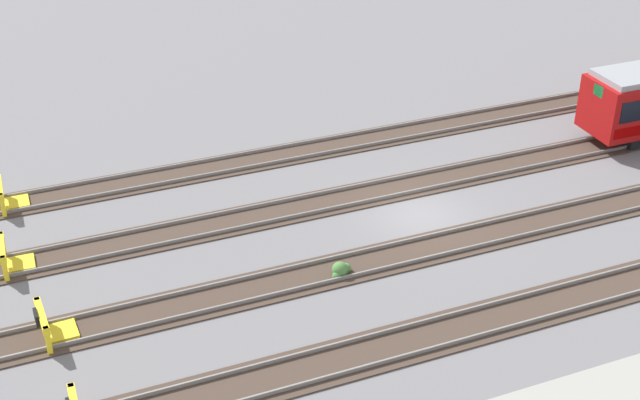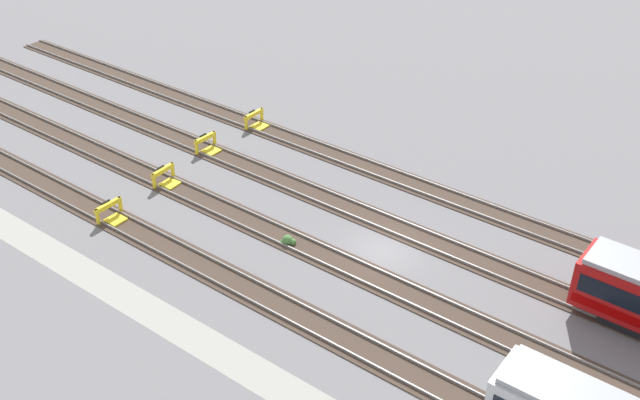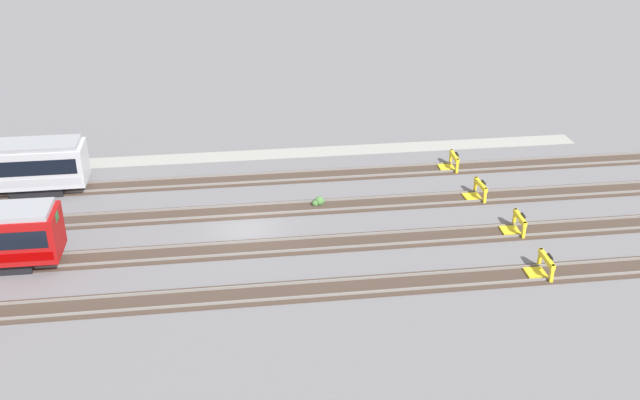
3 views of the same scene
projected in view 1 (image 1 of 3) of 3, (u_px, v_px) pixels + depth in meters
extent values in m
plane|color=slate|center=(420.00, 215.00, 38.66)|extent=(400.00, 400.00, 0.00)
cube|color=#9E9E93|center=(593.00, 392.00, 29.02)|extent=(54.00, 2.00, 0.01)
cube|color=#47382D|center=(516.00, 313.00, 32.62)|extent=(90.00, 2.23, 0.06)
cube|color=gray|center=(506.00, 300.00, 33.14)|extent=(90.00, 0.07, 0.15)
cube|color=gray|center=(528.00, 322.00, 32.00)|extent=(90.00, 0.07, 0.15)
cube|color=#47382D|center=(449.00, 244.00, 36.64)|extent=(90.00, 2.24, 0.06)
cube|color=gray|center=(441.00, 233.00, 37.16)|extent=(90.00, 0.07, 0.15)
cube|color=gray|center=(458.00, 251.00, 36.01)|extent=(90.00, 0.07, 0.15)
cube|color=#47382D|center=(395.00, 188.00, 40.66)|extent=(90.00, 2.24, 0.06)
cube|color=gray|center=(388.00, 179.00, 41.18)|extent=(90.00, 0.07, 0.15)
cube|color=gray|center=(402.00, 194.00, 40.03)|extent=(90.00, 0.07, 0.15)
cube|color=#47382D|center=(351.00, 143.00, 44.68)|extent=(90.00, 2.23, 0.06)
cube|color=gray|center=(345.00, 135.00, 45.20)|extent=(90.00, 0.07, 0.15)
cube|color=gray|center=(356.00, 147.00, 44.05)|extent=(90.00, 0.07, 0.15)
cube|color=#1E843D|center=(599.00, 91.00, 42.75)|extent=(0.09, 0.70, 0.56)
cube|color=yellow|center=(73.00, 399.00, 27.94)|extent=(0.19, 0.19, 1.15)
cube|color=yellow|center=(39.00, 311.00, 31.81)|extent=(0.19, 0.19, 1.15)
cube|color=yellow|center=(48.00, 341.00, 30.40)|extent=(0.19, 0.19, 1.15)
cube|color=yellow|center=(42.00, 316.00, 30.89)|extent=(0.33, 2.01, 0.30)
cube|color=yellow|center=(62.00, 333.00, 31.55)|extent=(1.15, 1.13, 0.18)
cube|color=black|center=(36.00, 317.00, 30.83)|extent=(0.15, 0.60, 0.44)
cube|color=yellow|center=(3.00, 245.00, 35.57)|extent=(0.19, 0.19, 1.15)
cube|color=yellow|center=(5.00, 269.00, 34.10)|extent=(0.19, 0.19, 1.15)
cube|color=yellow|center=(2.00, 248.00, 34.62)|extent=(0.32, 2.01, 0.30)
cube|color=yellow|center=(21.00, 264.00, 35.24)|extent=(1.14, 1.12, 0.18)
cube|color=yellow|center=(0.00, 187.00, 39.69)|extent=(0.18, 0.18, 1.15)
cube|color=yellow|center=(3.00, 206.00, 38.24)|extent=(0.18, 0.18, 1.15)
cube|color=yellow|center=(0.00, 187.00, 38.75)|extent=(0.28, 2.00, 0.30)
cube|color=yellow|center=(16.00, 203.00, 39.38)|extent=(1.12, 1.10, 0.18)
sphere|color=#4C7F3D|center=(340.00, 270.00, 34.59)|extent=(0.64, 0.64, 0.64)
sphere|color=#4C7F3D|center=(346.00, 268.00, 34.84)|extent=(0.44, 0.44, 0.44)
sphere|color=#4C7F3D|center=(337.00, 276.00, 34.45)|extent=(0.36, 0.36, 0.36)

